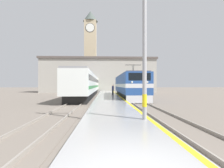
# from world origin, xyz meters

# --- Properties ---
(ground_plane) EXTENTS (200.00, 200.00, 0.00)m
(ground_plane) POSITION_xyz_m (0.00, 30.00, 0.00)
(ground_plane) COLOR #70665B
(platform) EXTENTS (3.43, 140.00, 0.37)m
(platform) POSITION_xyz_m (0.00, 25.00, 0.18)
(platform) COLOR #999999
(platform) RESTS_ON ground
(rail_track_near) EXTENTS (2.83, 140.00, 0.16)m
(rail_track_near) POSITION_xyz_m (3.02, 25.00, 0.03)
(rail_track_near) COLOR #70665B
(rail_track_near) RESTS_ON ground
(rail_track_far) EXTENTS (2.84, 140.00, 0.16)m
(rail_track_far) POSITION_xyz_m (-3.59, 25.00, 0.03)
(rail_track_far) COLOR #70665B
(rail_track_far) RESTS_ON ground
(locomotive_train) EXTENTS (2.92, 16.54, 4.54)m
(locomotive_train) POSITION_xyz_m (3.02, 22.70, 1.83)
(locomotive_train) COLOR black
(locomotive_train) RESTS_ON ground
(passenger_train) EXTENTS (2.92, 43.77, 3.79)m
(passenger_train) POSITION_xyz_m (-3.59, 35.20, 2.05)
(passenger_train) COLOR black
(passenger_train) RESTS_ON ground
(catenary_mast) EXTENTS (2.01, 0.22, 8.77)m
(catenary_mast) POSITION_xyz_m (1.39, 4.96, 4.79)
(catenary_mast) COLOR #9E9EA3
(catenary_mast) RESTS_ON platform
(person_on_platform) EXTENTS (0.34, 0.34, 1.63)m
(person_on_platform) POSITION_xyz_m (0.76, 25.25, 1.22)
(person_on_platform) COLOR #23232D
(person_on_platform) RESTS_ON platform
(clock_tower) EXTENTS (4.97, 4.97, 27.44)m
(clock_tower) POSITION_xyz_m (-5.43, 57.17, 14.55)
(clock_tower) COLOR tan
(clock_tower) RESTS_ON ground
(station_building) EXTENTS (30.07, 7.35, 9.05)m
(station_building) POSITION_xyz_m (-2.15, 43.64, 4.55)
(station_building) COLOR #A8A399
(station_building) RESTS_ON ground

